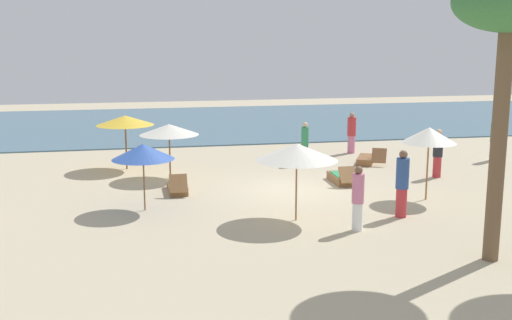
{
  "coord_description": "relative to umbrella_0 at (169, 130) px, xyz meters",
  "views": [
    {
      "loc": [
        -5.32,
        -20.19,
        5.14
      ],
      "look_at": [
        -1.33,
        -0.11,
        1.1
      ],
      "focal_mm": 44.6,
      "sensor_mm": 36.0,
      "label": 1
    }
  ],
  "objects": [
    {
      "name": "person_4",
      "position": [
        4.48,
        -7.38,
        -0.9
      ],
      "size": [
        0.45,
        0.45,
        1.76
      ],
      "color": "white",
      "rests_on": "ground_plane"
    },
    {
      "name": "ocean_water",
      "position": [
        3.98,
        14.35,
        -1.76
      ],
      "size": [
        48.0,
        16.0,
        0.06
      ],
      "primitive_type": "cube",
      "color": "#476B7F",
      "rests_on": "ground_plane"
    },
    {
      "name": "umbrella_2",
      "position": [
        7.77,
        -4.69,
        0.28
      ],
      "size": [
        1.71,
        1.71,
        2.32
      ],
      "color": "olive",
      "rests_on": "ground_plane"
    },
    {
      "name": "umbrella_0",
      "position": [
        0.0,
        0.0,
        0.0
      ],
      "size": [
        2.14,
        2.14,
        1.99
      ],
      "color": "brown",
      "rests_on": "ground_plane"
    },
    {
      "name": "umbrella_3",
      "position": [
        -1.56,
        1.94,
        0.12
      ],
      "size": [
        2.21,
        2.21,
        2.1
      ],
      "color": "brown",
      "rests_on": "ground_plane"
    },
    {
      "name": "umbrella_1",
      "position": [
        3.13,
        -6.11,
        0.17
      ],
      "size": [
        2.3,
        2.3,
        2.2
      ],
      "color": "olive",
      "rests_on": "ground_plane"
    },
    {
      "name": "lounger_0",
      "position": [
        5.88,
        -1.96,
        -1.61
      ],
      "size": [
        0.64,
        1.7,
        0.69
      ],
      "color": "olive",
      "rests_on": "ground_plane"
    },
    {
      "name": "lounger_1",
      "position": [
        0.09,
        -2.19,
        -1.61
      ],
      "size": [
        0.61,
        1.67,
        0.72
      ],
      "color": "olive",
      "rests_on": "ground_plane"
    },
    {
      "name": "umbrella_6",
      "position": [
        -1.03,
        -4.24,
        -0.01
      ],
      "size": [
        1.85,
        1.85,
        2.01
      ],
      "color": "brown",
      "rests_on": "ground_plane"
    },
    {
      "name": "palm_0",
      "position": [
        6.75,
        -10.12,
        3.8
      ],
      "size": [
        2.43,
        2.43,
        6.52
      ],
      "color": "brown",
      "rests_on": "ground_plane"
    },
    {
      "name": "person_5",
      "position": [
        8.18,
        3.48,
        -0.89
      ],
      "size": [
        0.39,
        0.39,
        1.8
      ],
      "color": "#D17299",
      "rests_on": "ground_plane"
    },
    {
      "name": "person_0",
      "position": [
        13.42,
        0.71,
        -0.87
      ],
      "size": [
        0.47,
        0.47,
        1.82
      ],
      "color": "white",
      "rests_on": "ground_plane"
    },
    {
      "name": "lounger_3",
      "position": [
        8.02,
        1.11,
        -1.62
      ],
      "size": [
        1.28,
        1.77,
        0.7
      ],
      "color": "brown",
      "rests_on": "ground_plane"
    },
    {
      "name": "person_1",
      "position": [
        6.17,
        -6.39,
        -0.8
      ],
      "size": [
        0.47,
        0.47,
        1.95
      ],
      "color": "#BF3338",
      "rests_on": "ground_plane"
    },
    {
      "name": "ground_plane",
      "position": [
        3.98,
        -2.65,
        -1.79
      ],
      "size": [
        60.0,
        60.0,
        0.0
      ],
      "primitive_type": "plane",
      "color": "#BCAD8E"
    },
    {
      "name": "person_2",
      "position": [
        9.61,
        -1.78,
        -0.89
      ],
      "size": [
        0.38,
        0.38,
        1.79
      ],
      "color": "#BF3338",
      "rests_on": "ground_plane"
    },
    {
      "name": "person_3",
      "position": [
        5.5,
        1.49,
        -0.91
      ],
      "size": [
        0.36,
        0.36,
        1.72
      ],
      "color": "#26262D",
      "rests_on": "ground_plane"
    }
  ]
}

